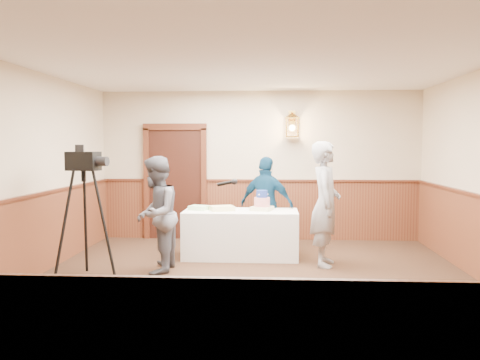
% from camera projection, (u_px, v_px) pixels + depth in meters
% --- Properties ---
extents(ground, '(7.00, 7.00, 0.00)m').
position_uv_depth(ground, '(253.00, 292.00, 6.20)').
color(ground, '#321C13').
rests_on(ground, ground).
extents(room_shell, '(6.02, 7.02, 2.81)m').
position_uv_depth(room_shell, '(250.00, 166.00, 6.55)').
color(room_shell, beige).
rests_on(room_shell, ground).
extents(display_table, '(1.80, 0.80, 0.75)m').
position_uv_depth(display_table, '(241.00, 234.00, 8.08)').
color(display_table, white).
rests_on(display_table, ground).
extents(tiered_cake, '(0.39, 0.39, 0.32)m').
position_uv_depth(tiered_cake, '(262.00, 202.00, 8.06)').
color(tiered_cake, beige).
rests_on(tiered_cake, display_table).
extents(sheet_cake_yellow, '(0.43, 0.38, 0.07)m').
position_uv_depth(sheet_cake_yellow, '(222.00, 208.00, 8.05)').
color(sheet_cake_yellow, '#E7D78A').
rests_on(sheet_cake_yellow, display_table).
extents(sheet_cake_green, '(0.35, 0.31, 0.07)m').
position_uv_depth(sheet_cake_green, '(199.00, 208.00, 8.13)').
color(sheet_cake_green, '#ADE8A4').
rests_on(sheet_cake_green, display_table).
extents(interviewer, '(1.48, 0.81, 1.63)m').
position_uv_depth(interviewer, '(156.00, 214.00, 7.11)').
color(interviewer, '#585A63').
rests_on(interviewer, ground).
extents(baker, '(0.52, 0.72, 1.84)m').
position_uv_depth(baker, '(325.00, 204.00, 7.48)').
color(baker, gray).
rests_on(baker, ground).
extents(assistant_p, '(1.01, 0.73, 1.60)m').
position_uv_depth(assistant_p, '(267.00, 204.00, 8.47)').
color(assistant_p, navy).
rests_on(assistant_p, ground).
extents(tv_camera_rig, '(0.67, 0.62, 1.70)m').
position_uv_depth(tv_camera_rig, '(85.00, 222.00, 6.73)').
color(tv_camera_rig, black).
rests_on(tv_camera_rig, ground).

